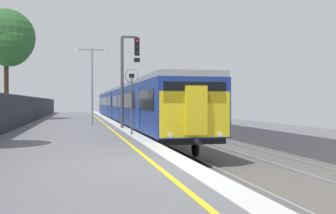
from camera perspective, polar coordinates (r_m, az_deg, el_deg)
ground at (r=10.49m, az=14.66°, el=-10.73°), size 17.40×110.00×1.21m
commuter_train_at_platform at (r=34.31m, az=-5.73°, el=0.35°), size 2.83×40.60×3.81m
signal_gantry at (r=22.89m, az=-5.92°, el=5.19°), size 1.10×0.24×5.25m
speed_limit_sign at (r=17.95m, az=-5.22°, el=1.97°), size 0.59×0.08×2.95m
platform_lamp_mid at (r=26.04m, az=-10.82°, el=3.95°), size 2.00×0.20×4.93m
background_tree_centre at (r=36.43m, az=-22.05°, el=8.93°), size 4.78×4.84×9.33m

